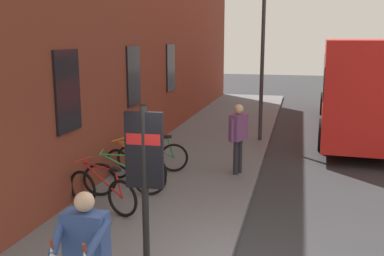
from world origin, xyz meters
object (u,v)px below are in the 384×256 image
bicycle_end_of_row (136,166)px  bicycle_under_window (153,157)px  bicycle_far_end (102,192)px  transit_info_sign (144,161)px  city_bus (359,79)px  bicycle_beside_lamp (125,178)px  street_lamp (263,45)px  pedestrian_near_bus (238,132)px  tourist_with_hotdogs (86,248)px

bicycle_end_of_row → bicycle_under_window: (0.86, -0.14, 0.00)m
bicycle_far_end → transit_info_sign: 2.61m
bicycle_far_end → city_bus: (9.65, -5.71, 1.41)m
bicycle_beside_lamp → street_lamp: street_lamp is taller
bicycle_end_of_row → transit_info_sign: 4.03m
bicycle_far_end → city_bus: bearing=-30.6°
city_bus → pedestrian_near_bus: bearing=152.2°
street_lamp → bicycle_end_of_row: bearing=154.4°
bicycle_beside_lamp → tourist_with_hotdogs: bearing=-163.1°
bicycle_far_end → bicycle_end_of_row: size_ratio=0.99×
transit_info_sign → pedestrian_near_bus: (4.75, -0.68, -0.54)m
bicycle_far_end → bicycle_under_window: size_ratio=0.98×
bicycle_end_of_row → bicycle_under_window: bearing=-9.0°
bicycle_beside_lamp → city_bus: 10.48m
bicycle_under_window → tourist_with_hotdogs: tourist_with_hotdogs is taller
street_lamp → city_bus: bearing=-49.2°
bicycle_far_end → pedestrian_near_bus: 3.79m
bicycle_beside_lamp → bicycle_under_window: size_ratio=1.00×
city_bus → street_lamp: size_ratio=2.05×
bicycle_beside_lamp → transit_info_sign: 3.23m
bicycle_end_of_row → street_lamp: size_ratio=0.33×
bicycle_beside_lamp → street_lamp: (5.91, -2.29, 2.68)m
bicycle_beside_lamp → city_bus: size_ratio=0.16×
bicycle_end_of_row → street_lamp: bearing=-25.6°
bicycle_under_window → tourist_with_hotdogs: size_ratio=1.03×
bicycle_beside_lamp → street_lamp: size_ratio=0.33×
transit_info_sign → tourist_with_hotdogs: bearing=175.4°
bicycle_far_end → street_lamp: (6.80, -2.41, 2.68)m
transit_info_sign → street_lamp: bearing=-5.9°
transit_info_sign → street_lamp: 8.72m
bicycle_far_end → bicycle_under_window: bearing=-3.0°
bicycle_end_of_row → transit_info_sign: transit_info_sign is taller
bicycle_far_end → bicycle_end_of_row: 1.78m
bicycle_beside_lamp → pedestrian_near_bus: pedestrian_near_bus is taller
bicycle_beside_lamp → street_lamp: 6.88m
bicycle_beside_lamp → transit_info_sign: (-2.64, -1.41, 1.21)m
bicycle_under_window → city_bus: (7.01, -5.57, 1.41)m
bicycle_beside_lamp → tourist_with_hotdogs: size_ratio=1.03×
transit_info_sign → tourist_with_hotdogs: (-1.58, 0.13, -0.57)m
pedestrian_near_bus → bicycle_beside_lamp: bearing=135.3°
bicycle_beside_lamp → bicycle_under_window: same height
bicycle_far_end → city_bus: size_ratio=0.16×
transit_info_sign → street_lamp: size_ratio=0.46×
pedestrian_near_bus → bicycle_far_end: bearing=143.8°
transit_info_sign → tourist_with_hotdogs: size_ratio=1.43×
bicycle_end_of_row → city_bus: (7.87, -5.71, 1.41)m
bicycle_beside_lamp → pedestrian_near_bus: (2.12, -2.09, 0.67)m
city_bus → tourist_with_hotdogs: 13.69m
bicycle_far_end → transit_info_sign: size_ratio=0.71×
tourist_with_hotdogs → bicycle_far_end: bearing=22.8°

